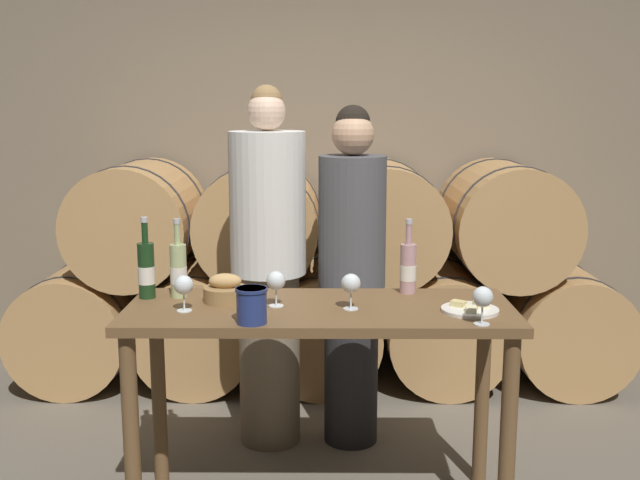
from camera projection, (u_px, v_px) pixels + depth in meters
name	position (u px, v px, depth m)	size (l,w,h in m)	color
stone_wall_back	(322.00, 117.00, 4.95)	(10.00, 0.12, 3.20)	#7F705B
barrel_stack	(322.00, 278.00, 4.58)	(3.66, 0.87, 1.35)	tan
tasting_table	(320.00, 340.00, 3.03)	(1.56, 0.60, 0.89)	brown
person_left	(268.00, 267.00, 3.66)	(0.37, 0.37, 1.78)	#756651
person_right	(352.00, 274.00, 3.67)	(0.33, 0.33, 1.69)	#232326
wine_bottle_red	(146.00, 270.00, 3.12)	(0.07, 0.07, 0.34)	#193819
wine_bottle_white	(178.00, 270.00, 3.13)	(0.07, 0.07, 0.33)	#ADBC7F
wine_bottle_rose	(408.00, 268.00, 3.20)	(0.07, 0.07, 0.32)	#BC8E93
blue_crock	(252.00, 304.00, 2.77)	(0.12, 0.12, 0.14)	navy
bread_basket	(225.00, 291.00, 3.08)	(0.18, 0.18, 0.12)	olive
cheese_plate	(470.00, 309.00, 2.93)	(0.23, 0.23, 0.04)	white
wine_glass_far_left	(184.00, 286.00, 2.92)	(0.08, 0.08, 0.14)	white
wine_glass_left	(276.00, 282.00, 2.99)	(0.08, 0.08, 0.14)	white
wine_glass_center	(351.00, 284.00, 2.95)	(0.08, 0.08, 0.14)	white
wine_glass_right	(483.00, 298.00, 2.74)	(0.08, 0.08, 0.14)	white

